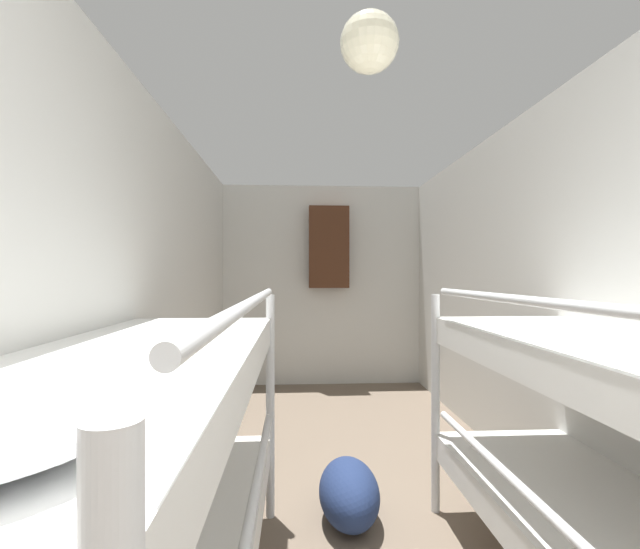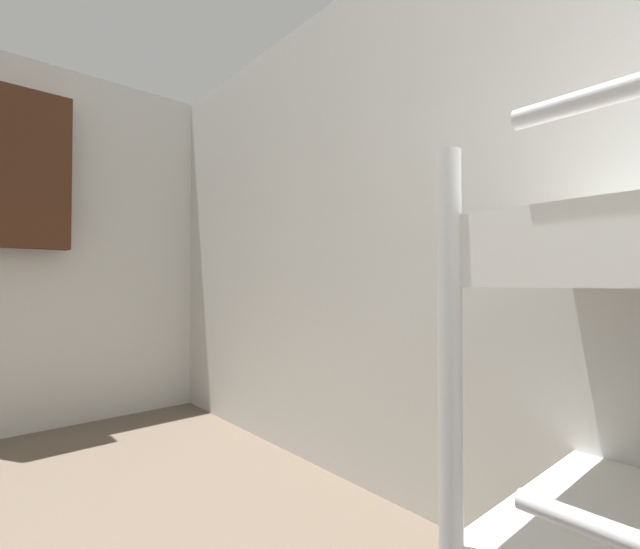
# 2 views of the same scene
# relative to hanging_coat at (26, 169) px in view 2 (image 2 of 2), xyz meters

# --- Properties ---
(wall_right) EXTENTS (0.06, 5.20, 2.24)m
(wall_right) POSITION_rel_hanging_coat_xyz_m (1.07, -2.42, -0.42)
(wall_right) COLOR silver
(wall_right) RESTS_ON ground_plane
(wall_back) EXTENTS (2.34, 0.06, 2.24)m
(wall_back) POSITION_rel_hanging_coat_xyz_m (-0.07, 0.15, -0.42)
(wall_back) COLOR silver
(wall_back) RESTS_ON ground_plane
(hanging_coat) EXTENTS (0.44, 0.12, 0.90)m
(hanging_coat) POSITION_rel_hanging_coat_xyz_m (0.00, 0.00, 0.00)
(hanging_coat) COLOR #472819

